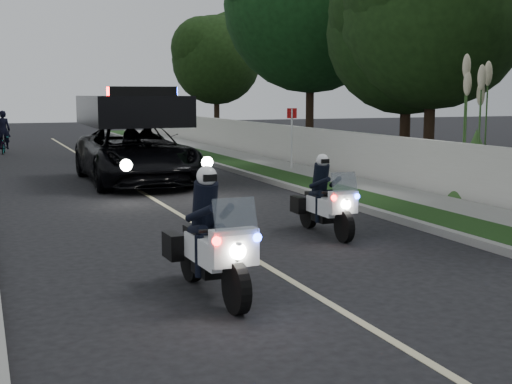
% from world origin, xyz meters
% --- Properties ---
extents(ground, '(120.00, 120.00, 0.00)m').
position_xyz_m(ground, '(0.00, 0.00, 0.00)').
color(ground, black).
rests_on(ground, ground).
extents(curb_right, '(0.20, 60.00, 0.15)m').
position_xyz_m(curb_right, '(4.10, 10.00, 0.07)').
color(curb_right, gray).
rests_on(curb_right, ground).
extents(grass_verge, '(1.20, 60.00, 0.16)m').
position_xyz_m(grass_verge, '(4.80, 10.00, 0.08)').
color(grass_verge, '#193814').
rests_on(grass_verge, ground).
extents(sidewalk_right, '(1.40, 60.00, 0.16)m').
position_xyz_m(sidewalk_right, '(6.10, 10.00, 0.08)').
color(sidewalk_right, gray).
rests_on(sidewalk_right, ground).
extents(property_wall, '(0.22, 60.00, 1.50)m').
position_xyz_m(property_wall, '(7.10, 10.00, 0.75)').
color(property_wall, beige).
rests_on(property_wall, ground).
extents(lane_marking, '(0.12, 50.00, 0.01)m').
position_xyz_m(lane_marking, '(0.00, 10.00, 0.00)').
color(lane_marking, '#BFB78C').
rests_on(lane_marking, ground).
extents(police_moto_left, '(0.82, 2.11, 1.77)m').
position_xyz_m(police_moto_left, '(-1.32, -0.86, 0.00)').
color(police_moto_left, white).
rests_on(police_moto_left, ground).
extents(police_moto_right, '(0.65, 1.85, 1.57)m').
position_xyz_m(police_moto_right, '(2.03, 2.30, 0.00)').
color(police_moto_right, white).
rests_on(police_moto_right, ground).
extents(police_suv, '(3.04, 6.48, 3.14)m').
position_xyz_m(police_suv, '(0.27, 11.55, 0.00)').
color(police_suv, black).
rests_on(police_suv, ground).
extents(bicycle, '(0.67, 1.57, 0.80)m').
position_xyz_m(bicycle, '(-3.13, 24.43, 0.00)').
color(bicycle, black).
rests_on(bicycle, ground).
extents(cyclist, '(0.66, 0.46, 1.77)m').
position_xyz_m(cyclist, '(-3.13, 24.43, 0.00)').
color(cyclist, black).
rests_on(cyclist, ground).
extents(sign_post, '(0.41, 0.41, 2.30)m').
position_xyz_m(sign_post, '(6.00, 12.61, 0.00)').
color(sign_post, '#B51B0C').
rests_on(sign_post, ground).
extents(pampas_far, '(1.82, 1.82, 4.12)m').
position_xyz_m(pampas_far, '(7.60, 4.80, 0.00)').
color(pampas_far, beige).
rests_on(pampas_far, ground).
extents(tree_right_b, '(6.57, 6.57, 10.21)m').
position_xyz_m(tree_right_b, '(9.75, 9.86, 0.00)').
color(tree_right_b, '#1C3A13').
rests_on(tree_right_b, ground).
extents(tree_right_c, '(6.03, 6.03, 9.30)m').
position_xyz_m(tree_right_c, '(9.61, 11.08, 0.00)').
color(tree_right_c, '#183410').
rests_on(tree_right_c, ground).
extents(tree_right_d, '(9.01, 9.01, 12.76)m').
position_xyz_m(tree_right_d, '(9.67, 18.75, 0.00)').
color(tree_right_d, '#164218').
rests_on(tree_right_d, ground).
extents(tree_right_e, '(5.80, 5.80, 9.45)m').
position_xyz_m(tree_right_e, '(10.18, 33.47, 0.00)').
color(tree_right_e, '#193511').
rests_on(tree_right_e, ground).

